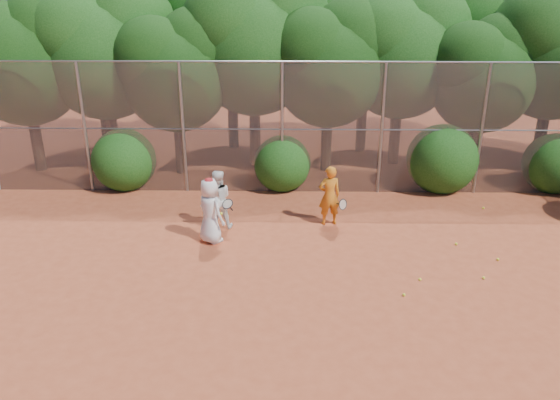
{
  "coord_description": "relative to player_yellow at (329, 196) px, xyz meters",
  "views": [
    {
      "loc": [
        -0.78,
        -10.07,
        6.13
      ],
      "look_at": [
        -1.0,
        2.5,
        1.1
      ],
      "focal_mm": 35.0,
      "sensor_mm": 36.0,
      "label": 1
    }
  ],
  "objects": [
    {
      "name": "tree_1",
      "position": [
        -7.25,
        5.0,
        3.34
      ],
      "size": [
        4.64,
        4.03,
        6.35
      ],
      "color": "black",
      "rests_on": "ground"
    },
    {
      "name": "tree_10",
      "position": [
        -3.24,
        7.51,
        3.81
      ],
      "size": [
        5.15,
        4.48,
        7.06
      ],
      "color": "black",
      "rests_on": "ground"
    },
    {
      "name": "ball_2",
      "position": [
        1.82,
        -3.04,
        -0.79
      ],
      "size": [
        0.07,
        0.07,
        0.07
      ],
      "primitive_type": "sphere",
      "color": "yellow",
      "rests_on": "ground"
    },
    {
      "name": "bush_2",
      "position": [
        3.69,
        2.76,
        0.28
      ],
      "size": [
        2.2,
        2.2,
        2.2
      ],
      "primitive_type": "sphere",
      "color": "#144210",
      "rests_on": "ground"
    },
    {
      "name": "player_teen",
      "position": [
        -3.04,
        -1.13,
        0.02
      ],
      "size": [
        0.96,
        0.95,
        1.7
      ],
      "rotation": [
        0.0,
        0.0,
        2.36
      ],
      "color": "silver",
      "rests_on": "ground"
    },
    {
      "name": "bush_3",
      "position": [
        7.19,
        2.76,
        0.13
      ],
      "size": [
        1.9,
        1.9,
        1.9
      ],
      "primitive_type": "sphere",
      "color": "#144210",
      "rests_on": "ground"
    },
    {
      "name": "player_white",
      "position": [
        -2.97,
        -0.29,
        -0.02
      ],
      "size": [
        0.93,
        0.84,
        1.6
      ],
      "rotation": [
        0.0,
        0.0,
        3.32
      ],
      "color": "white",
      "rests_on": "ground"
    },
    {
      "name": "tree_4",
      "position": [
        0.25,
        4.7,
        2.94
      ],
      "size": [
        4.19,
        3.64,
        5.73
      ],
      "color": "black",
      "rests_on": "ground"
    },
    {
      "name": "ball_0",
      "position": [
        3.25,
        -2.95,
        -0.79
      ],
      "size": [
        0.07,
        0.07,
        0.07
      ],
      "primitive_type": "sphere",
      "color": "yellow",
      "rests_on": "ground"
    },
    {
      "name": "ball_3",
      "position": [
        3.87,
        -2.06,
        -0.79
      ],
      "size": [
        0.07,
        0.07,
        0.07
      ],
      "primitive_type": "sphere",
      "color": "yellow",
      "rests_on": "ground"
    },
    {
      "name": "ball_1",
      "position": [
        3.12,
        -1.26,
        -0.79
      ],
      "size": [
        0.07,
        0.07,
        0.07
      ],
      "primitive_type": "sphere",
      "color": "yellow",
      "rests_on": "ground"
    },
    {
      "name": "bush_1",
      "position": [
        -1.31,
        2.76,
        0.08
      ],
      "size": [
        1.8,
        1.8,
        1.8
      ],
      "primitive_type": "sphere",
      "color": "#144210",
      "rests_on": "ground"
    },
    {
      "name": "tree_7",
      "position": [
        7.75,
        5.1,
        3.46
      ],
      "size": [
        4.77,
        4.14,
        6.53
      ],
      "color": "black",
      "rests_on": "ground"
    },
    {
      "name": "tree_12",
      "position": [
        6.26,
        7.71,
        3.69
      ],
      "size": [
        5.02,
        4.37,
        6.88
      ],
      "color": "black",
      "rests_on": "ground"
    },
    {
      "name": "ball_5",
      "position": [
        4.57,
        1.11,
        -0.79
      ],
      "size": [
        0.07,
        0.07,
        0.07
      ],
      "primitive_type": "sphere",
      "color": "yellow",
      "rests_on": "ground"
    },
    {
      "name": "tree_2",
      "position": [
        -4.75,
        4.3,
        2.76
      ],
      "size": [
        3.99,
        3.47,
        5.47
      ],
      "color": "black",
      "rests_on": "ground"
    },
    {
      "name": "tree_11",
      "position": [
        1.75,
        7.1,
        3.34
      ],
      "size": [
        4.64,
        4.03,
        6.35
      ],
      "color": "black",
      "rests_on": "ground"
    },
    {
      "name": "tree_9",
      "position": [
        -8.24,
        7.3,
        3.52
      ],
      "size": [
        4.83,
        4.2,
        6.62
      ],
      "color": "black",
      "rests_on": "ground"
    },
    {
      "name": "tree_0",
      "position": [
        -9.75,
        4.5,
        3.11
      ],
      "size": [
        4.38,
        3.81,
        6.0
      ],
      "color": "black",
      "rests_on": "ground"
    },
    {
      "name": "ball_4",
      "position": [
        1.34,
        -3.68,
        -0.79
      ],
      "size": [
        0.07,
        0.07,
        0.07
      ],
      "primitive_type": "sphere",
      "color": "yellow",
      "rests_on": "ground"
    },
    {
      "name": "tree_3",
      "position": [
        -2.24,
        5.31,
        3.58
      ],
      "size": [
        4.89,
        4.26,
        6.7
      ],
      "color": "black",
      "rests_on": "ground"
    },
    {
      "name": "bush_0",
      "position": [
        -6.31,
        2.76,
        0.18
      ],
      "size": [
        2.0,
        2.0,
        2.0
      ],
      "primitive_type": "sphere",
      "color": "#144210",
      "rests_on": "ground"
    },
    {
      "name": "player_yellow",
      "position": [
        0.0,
        0.0,
        0.0
      ],
      "size": [
        0.82,
        0.58,
        1.64
      ],
      "rotation": [
        0.0,
        0.0,
        3.33
      ],
      "color": "orange",
      "rests_on": "ground"
    },
    {
      "name": "tree_5",
      "position": [
        2.75,
        5.5,
        3.23
      ],
      "size": [
        4.51,
        3.92,
        6.17
      ],
      "color": "black",
      "rests_on": "ground"
    },
    {
      "name": "ground",
      "position": [
        -0.31,
        -3.54,
        -0.82
      ],
      "size": [
        80.0,
        80.0,
        0.0
      ],
      "primitive_type": "plane",
      "color": "#A24124",
      "rests_on": "ground"
    },
    {
      "name": "tree_6",
      "position": [
        5.24,
        4.5,
        2.65
      ],
      "size": [
        3.86,
        3.36,
        5.29
      ],
      "color": "black",
      "rests_on": "ground"
    },
    {
      "name": "fence_back",
      "position": [
        -0.42,
        2.46,
        1.23
      ],
      "size": [
        20.05,
        0.09,
        4.03
      ],
      "color": "gray",
      "rests_on": "ground"
    }
  ]
}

